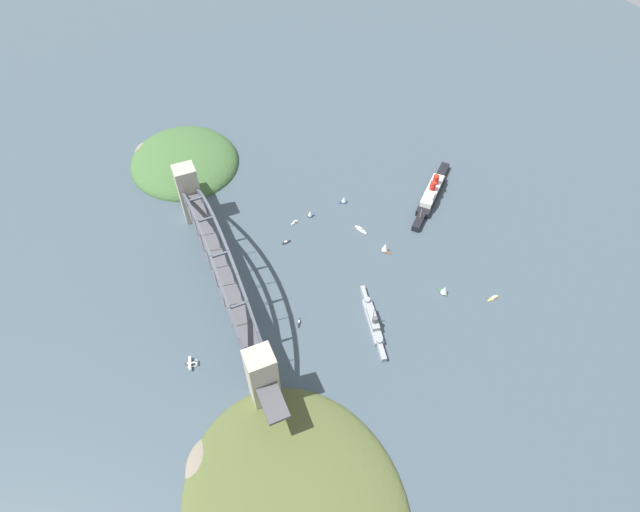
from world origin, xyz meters
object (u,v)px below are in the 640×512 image
Objects in this scene: harbor_arch_bridge at (220,269)px; small_boat_2 at (385,247)px; naval_cruiser at (373,322)px; seaplane_taxiing_near_bridge at (191,364)px; small_boat_4 at (286,242)px; small_boat_6 at (493,298)px; small_boat_0 at (294,222)px; small_boat_7 at (299,322)px; small_boat_1 at (344,199)px; ocean_liner at (432,193)px; small_boat_5 at (444,290)px; small_boat_3 at (310,213)px; small_boat_8 at (361,229)px.

harbor_arch_bridge is 25.85× the size of small_boat_2.
small_boat_2 is at bearing 144.75° from naval_cruiser.
seaplane_taxiing_near_bridge is at bearing -76.89° from small_boat_2.
naval_cruiser reaches higher than seaplane_taxiing_near_bridge.
seaplane_taxiing_near_bridge is 130.23m from small_boat_4.
seaplane_taxiing_near_bridge is 229.08m from small_boat_6.
small_boat_6 is at bearing 46.63° from small_boat_4.
seaplane_taxiing_near_bridge is 1.09× the size of small_boat_2.
small_boat_0 is 0.90× the size of small_boat_4.
small_boat_2 is 1.30× the size of small_boat_7.
ocean_liner is at bearing 71.43° from small_boat_1.
small_boat_6 is (76.54, 52.93, -3.69)m from small_boat_2.
harbor_arch_bridge reaches higher than small_boat_5.
small_boat_5 is (119.61, 61.69, 0.58)m from small_boat_3.
harbor_arch_bridge is 3.29× the size of ocean_liner.
small_boat_2 reaches higher than small_boat_7.
small_boat_8 is at bearing 45.34° from small_boat_3.
harbor_arch_bridge reaches higher than ocean_liner.
small_boat_3 is 0.62× the size of small_boat_8.
small_boat_2 reaches higher than small_boat_4.
small_boat_5 is (98.59, -49.52, -1.18)m from ocean_liner.
small_boat_7 is (104.95, -86.25, -3.02)m from small_boat_1.
harbor_arch_bridge is 96.44m from small_boat_0.
seaplane_taxiing_near_bridge is 1.31× the size of small_boat_1.
small_boat_1 is 0.81× the size of small_boat_6.
seaplane_taxiing_near_bridge is 194.74m from small_boat_5.
naval_cruiser is 6.42× the size of small_boat_6.
small_boat_3 is (-102.80, 132.31, 1.87)m from seaplane_taxiing_near_bridge.
small_boat_2 is at bearing -145.33° from small_boat_6.
small_boat_3 reaches higher than small_boat_7.
naval_cruiser is 8.17× the size of small_boat_4.
small_boat_3 reaches higher than small_boat_0.
small_boat_3 is at bearing -146.75° from small_boat_2.
small_boat_2 is at bearing -160.06° from small_boat_5.
small_boat_3 is (-52.63, 93.16, -25.68)m from harbor_arch_bridge.
small_boat_5 reaches higher than small_boat_1.
seaplane_taxiing_near_bridge reaches higher than small_boat_8.
small_boat_3 is at bearing 98.38° from small_boat_0.
small_boat_3 is 0.76× the size of small_boat_6.
small_boat_7 is at bearing -104.90° from small_boat_6.
small_boat_0 is at bearing -121.82° from small_boat_8.
small_boat_7 is (-22.48, -49.49, -2.62)m from naval_cruiser.
small_boat_1 is at bearing 163.91° from naval_cruiser.
naval_cruiser is 6.06× the size of seaplane_taxiing_near_bridge.
small_boat_2 is at bearing 60.10° from small_boat_4.
small_boat_6 is (138.99, 93.89, -2.87)m from small_boat_3.
small_boat_0 is 16.31m from small_boat_3.
small_boat_8 reaches higher than small_boat_6.
small_boat_1 is 35.33m from small_boat_3.
ocean_liner reaches higher than small_boat_3.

